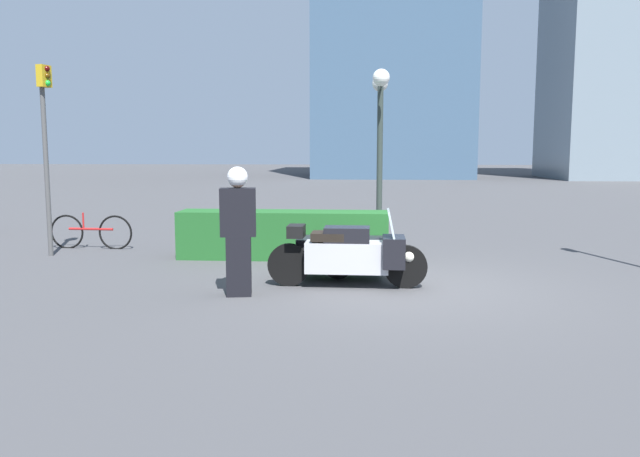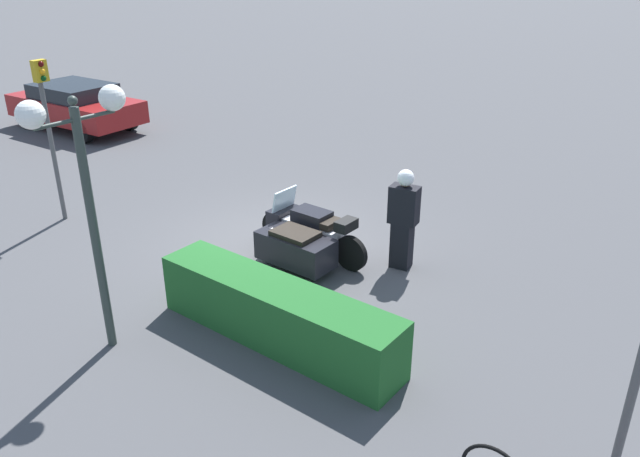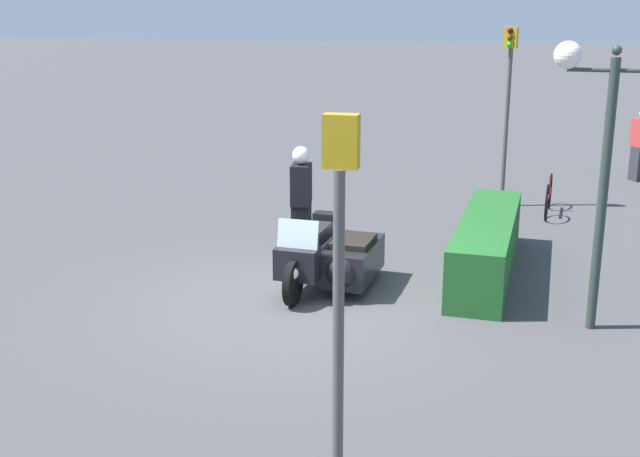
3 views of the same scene
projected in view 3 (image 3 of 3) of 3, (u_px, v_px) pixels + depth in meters
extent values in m
plane|color=#424244|center=(301.00, 304.00, 11.04)|extent=(160.00, 160.00, 0.00)
cylinder|color=black|center=(293.00, 283.00, 10.92)|extent=(0.63, 0.11, 0.63)
cylinder|color=black|center=(329.00, 248.00, 12.50)|extent=(0.63, 0.11, 0.63)
cylinder|color=black|center=(354.00, 269.00, 11.71)|extent=(0.50, 0.11, 0.49)
cube|color=#B7B7BC|center=(312.00, 256.00, 11.67)|extent=(1.22, 0.46, 0.45)
cube|color=black|center=(312.00, 234.00, 11.58)|extent=(0.67, 0.43, 0.24)
cube|color=black|center=(318.00, 231.00, 11.84)|extent=(0.49, 0.43, 0.12)
cube|color=black|center=(297.00, 264.00, 11.02)|extent=(0.33, 0.60, 0.44)
cube|color=silver|center=(298.00, 234.00, 10.95)|extent=(0.12, 0.58, 0.40)
sphere|color=white|center=(292.00, 273.00, 10.84)|extent=(0.18, 0.18, 0.18)
cube|color=black|center=(353.00, 260.00, 11.62)|extent=(1.37, 0.65, 0.50)
sphere|color=black|center=(342.00, 271.00, 11.08)|extent=(0.48, 0.48, 0.47)
cube|color=black|center=(353.00, 241.00, 11.54)|extent=(0.76, 0.55, 0.09)
cube|color=black|center=(327.00, 218.00, 12.26)|extent=(0.24, 0.40, 0.18)
cube|color=black|center=(301.00, 228.00, 13.22)|extent=(0.38, 0.35, 0.83)
cube|color=black|center=(301.00, 184.00, 13.02)|extent=(0.53, 0.37, 0.66)
sphere|color=tan|center=(301.00, 157.00, 12.90)|extent=(0.23, 0.23, 0.23)
sphere|color=white|center=(301.00, 155.00, 12.89)|extent=(0.28, 0.28, 0.28)
cube|color=#1E5623|center=(487.00, 246.00, 12.18)|extent=(3.88, 0.78, 0.88)
cylinder|color=#2D3833|center=(602.00, 199.00, 9.77)|extent=(0.12, 0.12, 3.38)
cylinder|color=#2D3833|center=(615.00, 70.00, 9.36)|extent=(0.05, 1.08, 0.05)
sphere|color=white|center=(568.00, 55.00, 9.46)|extent=(0.33, 0.33, 0.33)
sphere|color=#2D3833|center=(617.00, 50.00, 9.30)|extent=(0.12, 0.12, 0.12)
cylinder|color=#4C4C4C|center=(338.00, 347.00, 6.23)|extent=(0.09, 0.09, 2.81)
cube|color=#B79319|center=(341.00, 141.00, 5.85)|extent=(0.15, 0.27, 0.40)
sphere|color=#410707|center=(343.00, 122.00, 5.88)|extent=(0.11, 0.11, 0.11)
sphere|color=orange|center=(343.00, 140.00, 5.91)|extent=(0.11, 0.11, 0.11)
sphere|color=#07350F|center=(343.00, 157.00, 5.95)|extent=(0.11, 0.11, 0.11)
cylinder|color=#4C4C4C|center=(506.00, 129.00, 16.03)|extent=(0.09, 0.09, 3.16)
cube|color=#B79319|center=(511.00, 38.00, 15.50)|extent=(0.19, 0.28, 0.40)
sphere|color=#410707|center=(510.00, 31.00, 15.40)|extent=(0.11, 0.11, 0.11)
sphere|color=#462D06|center=(510.00, 38.00, 15.44)|extent=(0.11, 0.11, 0.11)
sphere|color=green|center=(510.00, 45.00, 15.47)|extent=(0.11, 0.11, 0.11)
cube|color=#2D2D33|center=(639.00, 164.00, 18.69)|extent=(0.43, 0.42, 0.81)
torus|color=black|center=(547.00, 203.00, 15.28)|extent=(0.71, 0.07, 0.71)
torus|color=black|center=(550.00, 191.00, 16.23)|extent=(0.71, 0.07, 0.71)
cylinder|color=#B21E1E|center=(549.00, 193.00, 15.73)|extent=(0.94, 0.09, 0.05)
cylinder|color=#B21E1E|center=(550.00, 183.00, 15.83)|extent=(0.04, 0.04, 0.34)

